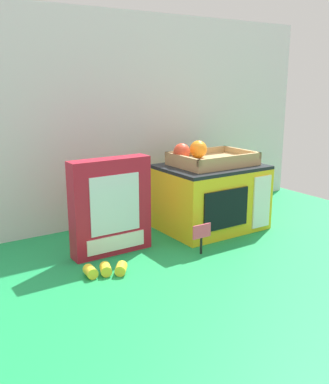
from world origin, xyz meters
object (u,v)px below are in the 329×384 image
at_px(toy_microwave, 210,197).
at_px(price_sign, 202,234).
at_px(food_groups_crate, 208,158).
at_px(loose_toy_banana, 106,270).
at_px(cookie_set_box, 111,207).

distance_m(toy_microwave, price_sign, 0.28).
xyz_separation_m(toy_microwave, price_sign, (-0.19, -0.19, -0.05)).
bearing_deg(food_groups_crate, loose_toy_banana, -160.39).
bearing_deg(toy_microwave, food_groups_crate, 106.64).
bearing_deg(toy_microwave, price_sign, -134.58).
relative_size(toy_microwave, food_groups_crate, 1.27).
xyz_separation_m(food_groups_crate, cookie_set_box, (-0.42, -0.04, -0.11)).
distance_m(toy_microwave, cookie_set_box, 0.43).
bearing_deg(loose_toy_banana, price_sign, -4.26).
distance_m(toy_microwave, loose_toy_banana, 0.56).
distance_m(cookie_set_box, loose_toy_banana, 0.22).
height_order(food_groups_crate, loose_toy_banana, food_groups_crate).
bearing_deg(loose_toy_banana, toy_microwave, 17.98).
bearing_deg(cookie_set_box, food_groups_crate, 5.28).
bearing_deg(cookie_set_box, loose_toy_banana, -122.71).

